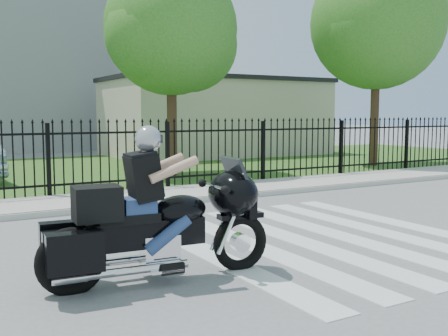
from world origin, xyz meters
TOP-DOWN VIEW (x-y plane):
  - ground at (0.00, 0.00)m, footprint 120.00×120.00m
  - crosswalk at (0.00, 0.00)m, footprint 5.00×5.50m
  - sidewalk at (0.00, 5.00)m, footprint 40.00×2.00m
  - curb at (0.00, 4.00)m, footprint 40.00×0.12m
  - grass_strip at (0.00, 12.00)m, footprint 40.00×12.00m
  - iron_fence at (0.00, 6.00)m, footprint 26.00×0.04m
  - tree_mid at (1.50, 9.00)m, footprint 4.20×4.20m
  - tree_right at (9.50, 8.00)m, footprint 5.00×5.00m
  - building_low at (7.00, 16.00)m, footprint 10.00×6.00m
  - building_low_roof at (7.00, 16.00)m, footprint 10.20×6.20m
  - motorcycle_rider at (-3.17, -0.73)m, footprint 2.91×1.05m

SIDE VIEW (x-z plane):
  - ground at x=0.00m, z-range 0.00..0.00m
  - crosswalk at x=0.00m, z-range 0.00..0.01m
  - grass_strip at x=0.00m, z-range 0.00..0.02m
  - sidewalk at x=0.00m, z-range 0.00..0.12m
  - curb at x=0.00m, z-range 0.00..0.12m
  - motorcycle_rider at x=-3.17m, z-range -0.17..1.75m
  - iron_fence at x=0.00m, z-range 0.00..1.80m
  - building_low at x=7.00m, z-range 0.00..3.50m
  - building_low_roof at x=7.00m, z-range 3.50..3.70m
  - tree_mid at x=1.50m, z-range 1.28..8.06m
  - tree_right at x=9.50m, z-range 1.44..9.34m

